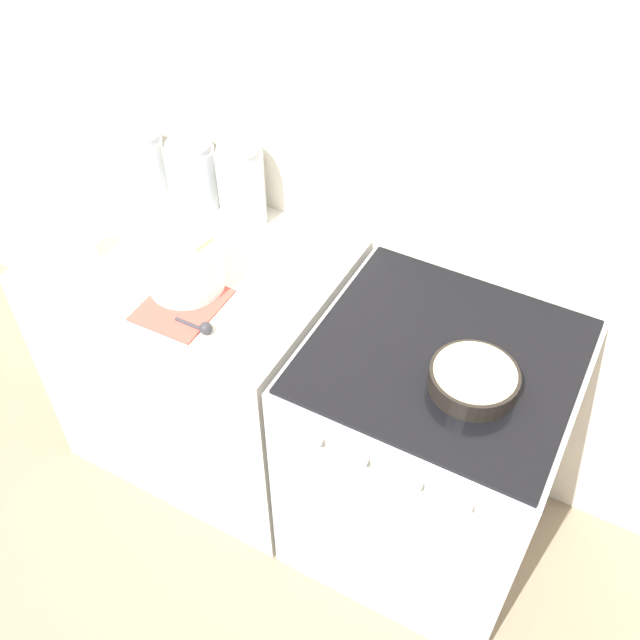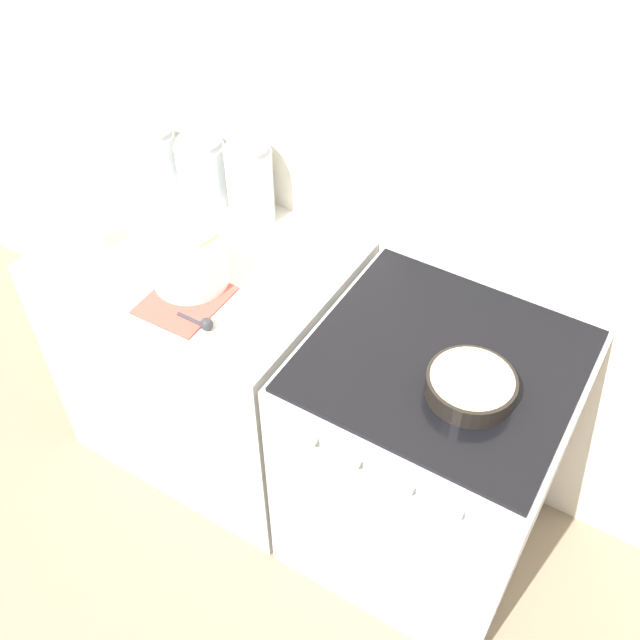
# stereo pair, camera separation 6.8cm
# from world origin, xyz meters

# --- Properties ---
(ground_plane) EXTENTS (12.00, 12.00, 0.00)m
(ground_plane) POSITION_xyz_m (0.00, 0.00, 0.00)
(ground_plane) COLOR gray
(wall_back) EXTENTS (4.78, 0.05, 2.40)m
(wall_back) POSITION_xyz_m (0.00, 0.70, 1.20)
(wall_back) COLOR beige
(wall_back) RESTS_ON ground_plane
(countertop_cabinet) EXTENTS (0.89, 0.68, 0.89)m
(countertop_cabinet) POSITION_xyz_m (-0.45, 0.34, 0.44)
(countertop_cabinet) COLOR silver
(countertop_cabinet) RESTS_ON ground_plane
(stove) EXTENTS (0.71, 0.69, 0.89)m
(stove) POSITION_xyz_m (0.37, 0.34, 0.44)
(stove) COLOR silver
(stove) RESTS_ON ground_plane
(mixing_bowl) EXTENTS (0.22, 0.22, 0.26)m
(mixing_bowl) POSITION_xyz_m (-0.38, 0.23, 0.97)
(mixing_bowl) COLOR white
(mixing_bowl) RESTS_ON countertop_cabinet
(baking_pan) EXTENTS (0.22, 0.22, 0.06)m
(baking_pan) POSITION_xyz_m (0.47, 0.26, 0.92)
(baking_pan) COLOR black
(baking_pan) RESTS_ON stove
(storage_jar_left) EXTENTS (0.13, 0.13, 0.20)m
(storage_jar_left) POSITION_xyz_m (-0.78, 0.58, 0.98)
(storage_jar_left) COLOR silver
(storage_jar_left) RESTS_ON countertop_cabinet
(storage_jar_middle) EXTENTS (0.16, 0.16, 0.22)m
(storage_jar_middle) POSITION_xyz_m (-0.59, 0.58, 0.98)
(storage_jar_middle) COLOR silver
(storage_jar_middle) RESTS_ON countertop_cabinet
(storage_jar_right) EXTENTS (0.15, 0.15, 0.26)m
(storage_jar_right) POSITION_xyz_m (-0.40, 0.58, 1.00)
(storage_jar_right) COLOR silver
(storage_jar_right) RESTS_ON countertop_cabinet
(tin_can) EXTENTS (0.06, 0.06, 0.12)m
(tin_can) POSITION_xyz_m (-0.72, 0.20, 0.95)
(tin_can) COLOR silver
(tin_can) RESTS_ON countertop_cabinet
(recipe_page) EXTENTS (0.21, 0.24, 0.01)m
(recipe_page) POSITION_xyz_m (-0.34, 0.16, 0.89)
(recipe_page) COLOR #CC4C3F
(recipe_page) RESTS_ON countertop_cabinet
(measuring_spoon) EXTENTS (0.12, 0.04, 0.04)m
(measuring_spoon) POSITION_xyz_m (-0.24, 0.10, 0.90)
(measuring_spoon) COLOR #333338
(measuring_spoon) RESTS_ON countertop_cabinet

